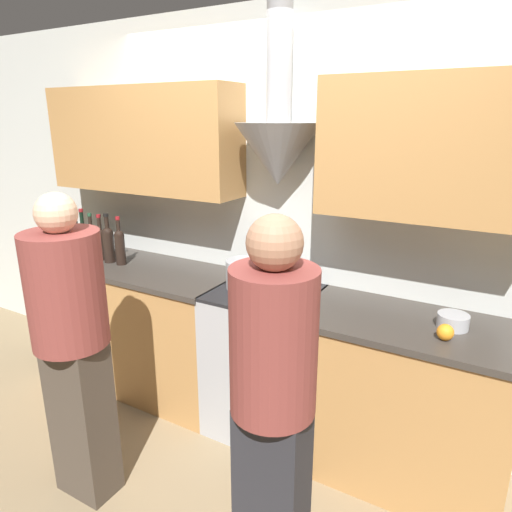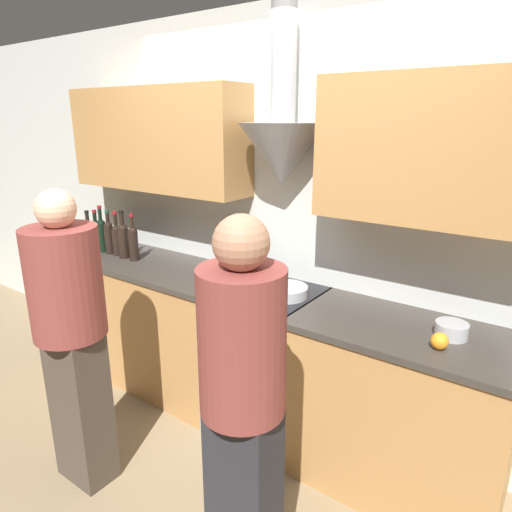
{
  "view_description": "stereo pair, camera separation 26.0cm",
  "coord_description": "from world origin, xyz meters",
  "px_view_note": "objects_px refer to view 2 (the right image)",
  "views": [
    {
      "loc": [
        1.24,
        -1.92,
        1.94
      ],
      "look_at": [
        0.0,
        0.24,
        1.19
      ],
      "focal_mm": 32.0,
      "sensor_mm": 36.0,
      "label": 1
    },
    {
      "loc": [
        1.46,
        -1.78,
        1.94
      ],
      "look_at": [
        0.0,
        0.24,
        1.19
      ],
      "focal_mm": 32.0,
      "sensor_mm": 36.0,
      "label": 2
    }
  ],
  "objects_px": {
    "wine_bottle_1": "(96,233)",
    "saucepan": "(451,330)",
    "wine_bottle_5": "(123,239)",
    "mixing_bowl": "(286,291)",
    "person_foreground_right": "(243,410)",
    "wine_bottle_6": "(133,242)",
    "stove_range": "(265,360)",
    "wine_bottle_3": "(109,236)",
    "stock_pot": "(247,274)",
    "orange_fruit": "(440,341)",
    "person_foreground_left": "(71,331)",
    "wine_bottle_4": "(117,238)",
    "wine_bottle_0": "(89,233)",
    "wine_bottle_2": "(102,233)"
  },
  "relations": [
    {
      "from": "stove_range",
      "to": "wine_bottle_0",
      "type": "height_order",
      "value": "wine_bottle_0"
    },
    {
      "from": "orange_fruit",
      "to": "person_foreground_right",
      "type": "xyz_separation_m",
      "value": [
        -0.47,
        -0.86,
        -0.06
      ]
    },
    {
      "from": "wine_bottle_2",
      "to": "orange_fruit",
      "type": "distance_m",
      "value": 2.58
    },
    {
      "from": "wine_bottle_2",
      "to": "wine_bottle_3",
      "type": "height_order",
      "value": "wine_bottle_2"
    },
    {
      "from": "orange_fruit",
      "to": "saucepan",
      "type": "distance_m",
      "value": 0.16
    },
    {
      "from": "mixing_bowl",
      "to": "wine_bottle_3",
      "type": "bearing_deg",
      "value": -178.4
    },
    {
      "from": "stove_range",
      "to": "person_foreground_left",
      "type": "bearing_deg",
      "value": -120.55
    },
    {
      "from": "wine_bottle_5",
      "to": "person_foreground_left",
      "type": "xyz_separation_m",
      "value": [
        0.7,
        -0.91,
        -0.19
      ]
    },
    {
      "from": "wine_bottle_1",
      "to": "orange_fruit",
      "type": "height_order",
      "value": "wine_bottle_1"
    },
    {
      "from": "wine_bottle_1",
      "to": "stock_pot",
      "type": "xyz_separation_m",
      "value": [
        1.49,
        0.01,
        -0.04
      ]
    },
    {
      "from": "mixing_bowl",
      "to": "saucepan",
      "type": "bearing_deg",
      "value": 1.1
    },
    {
      "from": "wine_bottle_2",
      "to": "person_foreground_left",
      "type": "xyz_separation_m",
      "value": [
        0.97,
        -0.92,
        -0.19
      ]
    },
    {
      "from": "wine_bottle_6",
      "to": "person_foreground_right",
      "type": "distance_m",
      "value": 1.97
    },
    {
      "from": "stock_pot",
      "to": "person_foreground_right",
      "type": "distance_m",
      "value": 1.22
    },
    {
      "from": "wine_bottle_1",
      "to": "saucepan",
      "type": "distance_m",
      "value": 2.68
    },
    {
      "from": "stove_range",
      "to": "saucepan",
      "type": "bearing_deg",
      "value": 1.49
    },
    {
      "from": "wine_bottle_2",
      "to": "person_foreground_left",
      "type": "height_order",
      "value": "person_foreground_left"
    },
    {
      "from": "wine_bottle_3",
      "to": "wine_bottle_4",
      "type": "relative_size",
      "value": 1.01
    },
    {
      "from": "wine_bottle_4",
      "to": "person_foreground_left",
      "type": "distance_m",
      "value": 1.24
    },
    {
      "from": "wine_bottle_6",
      "to": "person_foreground_left",
      "type": "distance_m",
      "value": 1.1
    },
    {
      "from": "wine_bottle_1",
      "to": "wine_bottle_6",
      "type": "distance_m",
      "value": 0.48
    },
    {
      "from": "wine_bottle_6",
      "to": "orange_fruit",
      "type": "distance_m",
      "value": 2.2
    },
    {
      "from": "wine_bottle_3",
      "to": "wine_bottle_5",
      "type": "xyz_separation_m",
      "value": [
        0.18,
        -0.01,
        0.0
      ]
    },
    {
      "from": "stove_range",
      "to": "wine_bottle_3",
      "type": "distance_m",
      "value": 1.56
    },
    {
      "from": "wine_bottle_6",
      "to": "saucepan",
      "type": "xyz_separation_m",
      "value": [
        2.21,
        0.07,
        -0.11
      ]
    },
    {
      "from": "wine_bottle_6",
      "to": "stock_pot",
      "type": "bearing_deg",
      "value": 2.07
    },
    {
      "from": "wine_bottle_1",
      "to": "wine_bottle_3",
      "type": "xyz_separation_m",
      "value": [
        0.18,
        -0.02,
        0.01
      ]
    },
    {
      "from": "wine_bottle_6",
      "to": "mixing_bowl",
      "type": "bearing_deg",
      "value": 2.28
    },
    {
      "from": "wine_bottle_5",
      "to": "mixing_bowl",
      "type": "distance_m",
      "value": 1.4
    },
    {
      "from": "wine_bottle_5",
      "to": "stove_range",
      "type": "bearing_deg",
      "value": 1.88
    },
    {
      "from": "mixing_bowl",
      "to": "person_foreground_right",
      "type": "height_order",
      "value": "person_foreground_right"
    },
    {
      "from": "wine_bottle_1",
      "to": "wine_bottle_2",
      "type": "bearing_deg",
      "value": -9.08
    },
    {
      "from": "wine_bottle_3",
      "to": "wine_bottle_6",
      "type": "distance_m",
      "value": 0.29
    },
    {
      "from": "wine_bottle_4",
      "to": "person_foreground_right",
      "type": "height_order",
      "value": "person_foreground_right"
    },
    {
      "from": "wine_bottle_0",
      "to": "person_foreground_right",
      "type": "distance_m",
      "value": 2.48
    },
    {
      "from": "wine_bottle_1",
      "to": "stock_pot",
      "type": "distance_m",
      "value": 1.49
    },
    {
      "from": "wine_bottle_5",
      "to": "orange_fruit",
      "type": "bearing_deg",
      "value": -2.22
    },
    {
      "from": "wine_bottle_5",
      "to": "wine_bottle_3",
      "type": "bearing_deg",
      "value": 177.7
    },
    {
      "from": "wine_bottle_0",
      "to": "wine_bottle_3",
      "type": "distance_m",
      "value": 0.27
    },
    {
      "from": "wine_bottle_2",
      "to": "wine_bottle_4",
      "type": "xyz_separation_m",
      "value": [
        0.17,
        0.01,
        -0.01
      ]
    },
    {
      "from": "wine_bottle_2",
      "to": "stock_pot",
      "type": "distance_m",
      "value": 1.4
    },
    {
      "from": "saucepan",
      "to": "person_foreground_right",
      "type": "xyz_separation_m",
      "value": [
        -0.48,
        -1.01,
        -0.06
      ]
    },
    {
      "from": "mixing_bowl",
      "to": "orange_fruit",
      "type": "distance_m",
      "value": 0.92
    },
    {
      "from": "wine_bottle_1",
      "to": "mixing_bowl",
      "type": "height_order",
      "value": "wine_bottle_1"
    },
    {
      "from": "person_foreground_right",
      "to": "wine_bottle_6",
      "type": "bearing_deg",
      "value": 151.28
    },
    {
      "from": "wine_bottle_6",
      "to": "mixing_bowl",
      "type": "relative_size",
      "value": 1.33
    },
    {
      "from": "wine_bottle_4",
      "to": "stock_pot",
      "type": "height_order",
      "value": "wine_bottle_4"
    },
    {
      "from": "orange_fruit",
      "to": "wine_bottle_6",
      "type": "bearing_deg",
      "value": 177.66
    },
    {
      "from": "wine_bottle_6",
      "to": "person_foreground_left",
      "type": "height_order",
      "value": "person_foreground_left"
    },
    {
      "from": "stove_range",
      "to": "wine_bottle_6",
      "type": "relative_size",
      "value": 2.7
    }
  ]
}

